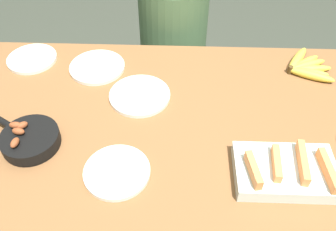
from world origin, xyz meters
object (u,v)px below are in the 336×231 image
Objects in this scene: empty_plate_far_right at (97,67)px; empty_plate_mid_edge at (140,95)px; skillet at (29,139)px; melon_tray at (286,171)px; banana_bunch at (305,67)px; person_figure at (174,60)px; empty_plate_far_left at (117,172)px; empty_plate_near_front at (32,59)px.

empty_plate_mid_edge is at bearing -41.16° from empty_plate_far_right.
melon_tray is at bearing -156.00° from skillet.
person_figure is at bearing 142.92° from banana_bunch.
banana_bunch is 0.94m from empty_plate_far_left.
banana_bunch is at bearing -37.08° from person_figure.
skillet is 1.25× the size of empty_plate_far_right.
empty_plate_far_right is at bearing -9.14° from empty_plate_near_front.
empty_plate_near_front is at bearing -42.39° from skillet.
skillet is 0.45m from empty_plate_mid_edge.
banana_bunch is 1.18× the size of empty_plate_far_left.
melon_tray reaches higher than skillet.
empty_plate_near_front is 0.56m from empty_plate_mid_edge.
empty_plate_far_left is (0.32, -0.11, -0.02)m from skillet.
empty_plate_mid_edge is 0.21× the size of person_figure.
skillet is (-1.07, -0.46, 0.01)m from banana_bunch.
person_figure reaches higher than melon_tray.
banana_bunch is 0.73m from empty_plate_mid_edge.
melon_tray is 1.48× the size of empty_plate_far_left.
empty_plate_mid_edge is at bearing -100.89° from person_figure.
empty_plate_far_right is (0.30, -0.05, -0.00)m from empty_plate_near_front.
empty_plate_mid_edge is (0.20, -0.18, -0.00)m from empty_plate_far_right.
banana_bunch is 1.16m from skillet.
person_figure is (0.33, 0.46, -0.29)m from empty_plate_far_right.
banana_bunch is 1.08× the size of empty_plate_far_right.
empty_plate_far_right is (0.16, 0.44, -0.02)m from skillet.
skillet is at bearing -109.68° from empty_plate_far_right.
melon_tray is 1.32× the size of empty_plate_mid_edge.
skillet is 1.07m from person_figure.
melon_tray reaches higher than banana_bunch.
banana_bunch is 0.79m from person_figure.
person_figure reaches higher than empty_plate_far_right.
empty_plate_far_right is 0.20× the size of person_figure.
banana_bunch is 0.91m from empty_plate_far_right.
banana_bunch is 1.21m from empty_plate_near_front.
skillet is at bearing -144.04° from empty_plate_mid_edge.
empty_plate_near_front is at bearing 178.65° from banana_bunch.
skillet is at bearing 173.08° from melon_tray.
empty_plate_far_right is (-0.71, 0.55, -0.02)m from melon_tray.
person_figure reaches higher than empty_plate_far_left.
empty_plate_far_right is at bearing -178.71° from banana_bunch.
skillet is at bearing -73.31° from empty_plate_near_front.
empty_plate_mid_edge is at bearing -164.24° from banana_bunch.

